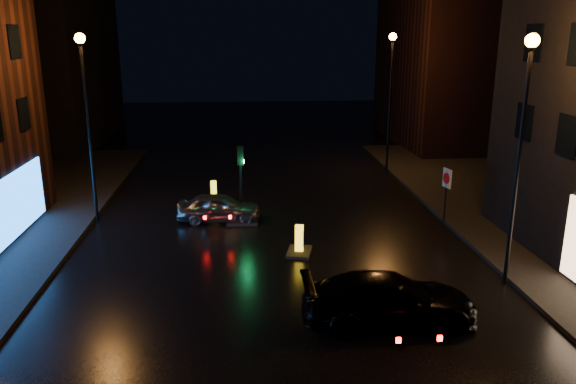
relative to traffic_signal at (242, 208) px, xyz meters
name	(u,v)px	position (x,y,z in m)	size (l,w,h in m)	color
building_far_left	(45,51)	(-14.80, 21.00, 6.50)	(8.00, 16.00, 14.00)	black
building_far_right	(448,64)	(16.20, 18.00, 5.50)	(8.00, 14.00, 12.00)	black
street_lamp_lfar	(86,100)	(-6.60, 0.00, 5.06)	(0.44, 0.44, 8.37)	black
street_lamp_rnear	(523,124)	(9.00, -8.00, 5.06)	(0.44, 0.44, 8.37)	black
street_lamp_rfar	(391,82)	(9.00, 8.00, 5.06)	(0.44, 0.44, 8.37)	black
traffic_signal	(242,208)	(0.00, 0.00, 0.00)	(1.40, 2.40, 3.45)	black
silver_hatchback	(219,207)	(-1.02, -0.31, 0.15)	(1.53, 3.81, 1.30)	#929399
dark_sedan	(389,300)	(4.29, -10.28, 0.25)	(2.12, 5.21, 1.51)	black
bollard_near	(299,247)	(2.21, -4.59, -0.25)	(1.18, 1.51, 1.17)	black
bollard_far	(214,196)	(-1.41, 3.11, -0.28)	(1.14, 1.36, 1.02)	black
road_sign_right	(447,183)	(9.10, -1.76, 1.45)	(0.19, 0.63, 2.61)	black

